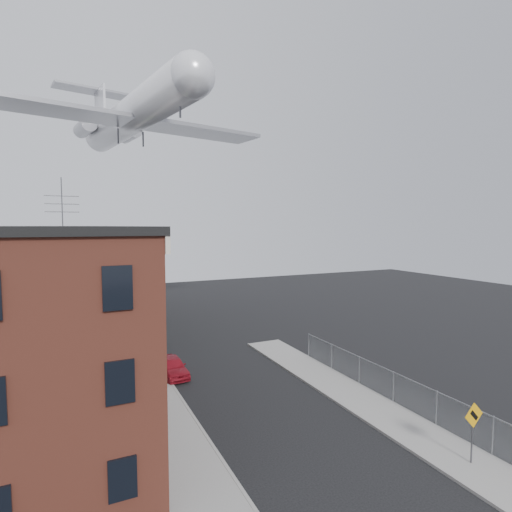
{
  "coord_description": "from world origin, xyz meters",
  "views": [
    {
      "loc": [
        -9.85,
        -11.94,
        10.32
      ],
      "look_at": [
        0.02,
        8.93,
        8.57
      ],
      "focal_mm": 28.0,
      "sensor_mm": 36.0,
      "label": 1
    }
  ],
  "objects_px": {
    "warning_sign": "(473,423)",
    "car_near": "(173,366)",
    "utility_pole": "(134,303)",
    "car_mid": "(151,339)",
    "street_tree": "(122,297)",
    "car_far": "(147,309)",
    "airplane": "(132,116)"
  },
  "relations": [
    {
      "from": "car_far",
      "to": "airplane",
      "type": "bearing_deg",
      "value": -99.49
    },
    {
      "from": "utility_pole",
      "to": "airplane",
      "type": "bearing_deg",
      "value": 80.83
    },
    {
      "from": "warning_sign",
      "to": "airplane",
      "type": "bearing_deg",
      "value": 108.64
    },
    {
      "from": "utility_pole",
      "to": "car_mid",
      "type": "height_order",
      "value": "utility_pole"
    },
    {
      "from": "car_far",
      "to": "airplane",
      "type": "height_order",
      "value": "airplane"
    },
    {
      "from": "street_tree",
      "to": "car_near",
      "type": "xyz_separation_m",
      "value": [
        1.67,
        -13.21,
        -2.78
      ]
    },
    {
      "from": "car_mid",
      "to": "airplane",
      "type": "xyz_separation_m",
      "value": [
        -0.45,
        5.14,
        19.98
      ]
    },
    {
      "from": "warning_sign",
      "to": "car_near",
      "type": "distance_m",
      "value": 18.27
    },
    {
      "from": "warning_sign",
      "to": "car_mid",
      "type": "distance_m",
      "value": 25.25
    },
    {
      "from": "utility_pole",
      "to": "car_near",
      "type": "height_order",
      "value": "utility_pole"
    },
    {
      "from": "street_tree",
      "to": "car_mid",
      "type": "height_order",
      "value": "street_tree"
    },
    {
      "from": "warning_sign",
      "to": "car_mid",
      "type": "bearing_deg",
      "value": 111.4
    },
    {
      "from": "warning_sign",
      "to": "car_near",
      "type": "bearing_deg",
      "value": 120.3
    },
    {
      "from": "utility_pole",
      "to": "car_far",
      "type": "relative_size",
      "value": 1.91
    },
    {
      "from": "car_far",
      "to": "airplane",
      "type": "relative_size",
      "value": 0.17
    },
    {
      "from": "airplane",
      "to": "car_far",
      "type": "bearing_deg",
      "value": 72.8
    },
    {
      "from": "warning_sign",
      "to": "car_mid",
      "type": "relative_size",
      "value": 0.75
    },
    {
      "from": "car_near",
      "to": "airplane",
      "type": "distance_m",
      "value": 23.72
    },
    {
      "from": "street_tree",
      "to": "car_near",
      "type": "relative_size",
      "value": 1.32
    },
    {
      "from": "warning_sign",
      "to": "street_tree",
      "type": "bearing_deg",
      "value": 110.58
    },
    {
      "from": "utility_pole",
      "to": "car_far",
      "type": "xyz_separation_m",
      "value": [
        3.8,
        16.87,
        -3.99
      ]
    },
    {
      "from": "car_far",
      "to": "car_near",
      "type": "bearing_deg",
      "value": -87.39
    },
    {
      "from": "street_tree",
      "to": "car_far",
      "type": "bearing_deg",
      "value": 63.42
    },
    {
      "from": "street_tree",
      "to": "airplane",
      "type": "height_order",
      "value": "airplane"
    },
    {
      "from": "warning_sign",
      "to": "airplane",
      "type": "relative_size",
      "value": 0.1
    },
    {
      "from": "street_tree",
      "to": "warning_sign",
      "type": "bearing_deg",
      "value": -69.42
    },
    {
      "from": "street_tree",
      "to": "car_near",
      "type": "bearing_deg",
      "value": -82.78
    },
    {
      "from": "warning_sign",
      "to": "car_near",
      "type": "xyz_separation_m",
      "value": [
        -9.2,
        15.74,
        -1.21
      ]
    },
    {
      "from": "street_tree",
      "to": "airplane",
      "type": "bearing_deg",
      "value": -15.12
    },
    {
      "from": "utility_pole",
      "to": "car_mid",
      "type": "xyz_separation_m",
      "value": [
        2.0,
        4.45,
        -4.06
      ]
    },
    {
      "from": "utility_pole",
      "to": "car_near",
      "type": "distance_m",
      "value": 5.55
    },
    {
      "from": "street_tree",
      "to": "car_mid",
      "type": "bearing_deg",
      "value": -73.01
    }
  ]
}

